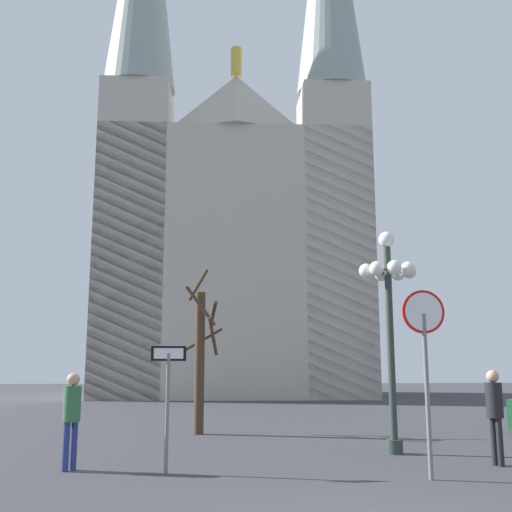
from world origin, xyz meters
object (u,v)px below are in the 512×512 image
one_way_arrow_sign (168,391)px  bare_tree (200,355)px  cathedral (235,208)px  stop_sign (425,346)px  pedestrian_standing (72,411)px  street_lamp (389,298)px  pedestrian_walking (495,407)px

one_way_arrow_sign → bare_tree: bare_tree is taller
cathedral → stop_sign: 29.71m
cathedral → pedestrian_standing: cathedral is taller
street_lamp → pedestrian_walking: bearing=-49.3°
pedestrian_walking → street_lamp: bearing=130.7°
street_lamp → pedestrian_walking: street_lamp is taller
one_way_arrow_sign → pedestrian_standing: one_way_arrow_sign is taller
street_lamp → pedestrian_standing: bearing=-165.8°
bare_tree → pedestrian_walking: bearing=-45.8°
street_lamp → bare_tree: (-4.27, 4.19, -1.19)m
one_way_arrow_sign → street_lamp: (4.77, 2.08, 1.94)m
stop_sign → pedestrian_walking: (1.79, 1.30, -1.13)m
one_way_arrow_sign → street_lamp: street_lamp is taller
cathedral → pedestrian_walking: bearing=-81.6°
stop_sign → pedestrian_standing: 6.49m
stop_sign → one_way_arrow_sign: size_ratio=1.43×
bare_tree → pedestrian_walking: (5.75, -5.91, -1.09)m
pedestrian_walking → pedestrian_standing: bearing=179.5°
stop_sign → bare_tree: size_ratio=0.68×
cathedral → stop_sign: (2.13, -27.97, -9.76)m
cathedral → street_lamp: cathedral is taller
one_way_arrow_sign → stop_sign: bearing=-12.0°
pedestrian_standing → street_lamp: bearing=14.2°
pedestrian_walking → one_way_arrow_sign: bearing=-176.7°
one_way_arrow_sign → pedestrian_standing: size_ratio=1.28×
stop_sign → one_way_arrow_sign: stop_sign is taller
bare_tree → pedestrian_standing: (-2.27, -5.85, -1.12)m
one_way_arrow_sign → pedestrian_standing: (-1.77, 0.42, -0.37)m
one_way_arrow_sign → pedestrian_standing: bearing=166.6°
stop_sign → pedestrian_standing: bearing=167.6°
stop_sign → pedestrian_standing: (-6.24, 1.37, -1.16)m
cathedral → stop_sign: cathedral is taller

